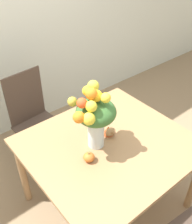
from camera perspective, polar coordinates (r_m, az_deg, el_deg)
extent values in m
plane|color=#8E7556|center=(2.59, 2.36, -18.89)|extent=(12.00, 12.00, 0.00)
cube|color=silver|center=(2.92, -18.80, 19.35)|extent=(8.00, 0.06, 2.70)
cube|color=#9E754C|center=(2.03, 2.87, -7.15)|extent=(1.21, 1.11, 0.03)
cylinder|color=#9E754C|center=(2.41, -15.69, -12.64)|extent=(0.06, 0.06, 0.72)
cylinder|color=#9E754C|center=(2.83, 4.26, -2.33)|extent=(0.06, 0.06, 0.72)
cylinder|color=silver|center=(1.93, 0.00, -4.34)|extent=(0.12, 0.12, 0.25)
cylinder|color=silver|center=(1.97, 0.00, -5.93)|extent=(0.11, 0.11, 0.10)
cylinder|color=#38662D|center=(1.91, 0.57, -3.17)|extent=(0.01, 0.01, 0.31)
cylinder|color=#38662D|center=(1.92, -0.26, -3.03)|extent=(0.01, 0.01, 0.31)
cylinder|color=#38662D|center=(1.90, -0.74, -3.50)|extent=(0.01, 0.01, 0.31)
cylinder|color=#38662D|center=(1.88, -0.19, -3.93)|extent=(0.01, 0.01, 0.31)
cylinder|color=#38662D|center=(1.89, 0.62, -3.73)|extent=(0.01, 0.01, 0.31)
ellipsoid|color=#38662D|center=(1.81, 0.00, 0.00)|extent=(0.29, 0.29, 0.17)
sphere|color=yellow|center=(1.71, 2.13, 3.10)|extent=(0.07, 0.07, 0.07)
sphere|color=yellow|center=(1.73, 0.08, 3.53)|extent=(0.08, 0.08, 0.08)
sphere|color=#D64C23|center=(1.69, -3.08, 1.95)|extent=(0.07, 0.07, 0.07)
sphere|color=orange|center=(1.68, -3.74, -1.16)|extent=(0.08, 0.08, 0.08)
sphere|color=yellow|center=(1.68, -1.04, 1.22)|extent=(0.08, 0.08, 0.08)
sphere|color=#AD9E33|center=(1.81, -5.16, 2.27)|extent=(0.07, 0.07, 0.07)
sphere|color=yellow|center=(1.75, -1.87, 4.63)|extent=(0.07, 0.07, 0.07)
sphere|color=orange|center=(1.88, -1.05, 4.83)|extent=(0.08, 0.08, 0.08)
sphere|color=yellow|center=(1.85, -0.60, 5.67)|extent=(0.08, 0.08, 0.08)
sphere|color=orange|center=(1.70, -1.04, 3.99)|extent=(0.08, 0.08, 0.08)
sphere|color=yellow|center=(1.68, -1.58, -1.50)|extent=(0.09, 0.09, 0.09)
ellipsoid|color=orange|center=(1.87, -1.54, -9.78)|extent=(0.08, 0.08, 0.07)
cylinder|color=brown|center=(1.84, -1.56, -9.03)|extent=(0.01, 0.01, 0.01)
ellipsoid|color=#A87A4C|center=(2.06, 3.14, -4.36)|extent=(0.09, 0.07, 0.07)
cone|color=#C64C23|center=(2.08, 2.70, -3.97)|extent=(0.09, 0.09, 0.07)
sphere|color=#A87A4C|center=(2.03, 3.86, -4.36)|extent=(0.03, 0.03, 0.03)
cube|color=#47382D|center=(2.69, -12.04, -3.45)|extent=(0.46, 0.46, 0.02)
cylinder|color=#47382D|center=(2.67, -12.37, -10.43)|extent=(0.04, 0.04, 0.42)
cylinder|color=#47382D|center=(2.80, -6.62, -7.01)|extent=(0.04, 0.04, 0.42)
cylinder|color=#47382D|center=(2.90, -16.17, -6.72)|extent=(0.04, 0.04, 0.42)
cylinder|color=#47382D|center=(3.01, -10.70, -3.74)|extent=(0.04, 0.04, 0.42)
cube|color=#47382D|center=(2.67, -15.23, 3.17)|extent=(0.40, 0.05, 0.54)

